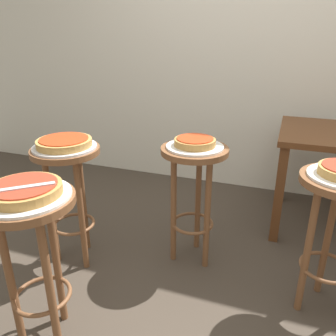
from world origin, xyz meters
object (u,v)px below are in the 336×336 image
Objects in this scene: serving_plate_middle at (65,147)px; pizza_rear at (195,142)px; pizza_middle at (64,142)px; stool_rear at (194,179)px; serving_plate_foreground at (25,196)px; pizza_foreground at (24,190)px; pizza_server_knife at (26,187)px; serving_plate_rear at (195,147)px; stool_foreground at (33,239)px; stool_middle at (69,179)px.

serving_plate_middle is 1.53× the size of pizza_rear.
pizza_middle is 0.78m from stool_rear.
serving_plate_foreground is at bearing -119.26° from pizza_rear.
serving_plate_foreground is 0.63m from pizza_middle.
pizza_foreground reaches higher than serving_plate_foreground.
pizza_middle is 1.31× the size of pizza_rear.
serving_plate_middle is 1.66× the size of pizza_server_knife.
serving_plate_middle and serving_plate_rear have the same top height.
pizza_foreground reaches higher than serving_plate_rear.
pizza_server_knife is (-0.44, -0.87, 0.06)m from serving_plate_rear.
pizza_middle is at bearing -159.52° from pizza_rear.
stool_middle is (-0.23, 0.59, 0.00)m from stool_foreground.
stool_middle is at bearing 180.00° from serving_plate_middle.
pizza_server_knife is at bearing -117.15° from pizza_rear.
pizza_foreground is (0.00, 0.00, 0.23)m from stool_foreground.
stool_middle is 0.78m from serving_plate_rear.
stool_foreground is 2.42× the size of pizza_middle.
serving_plate_rear is (0.47, 0.85, -0.03)m from pizza_foreground.
pizza_foreground is 1.00m from stool_rear.
pizza_rear is at bearing -90.00° from stool_rear.
pizza_middle is 0.66m from pizza_server_knife.
stool_middle is 0.75m from stool_rear.
stool_foreground is 0.63m from stool_middle.
pizza_server_knife is (0.26, -0.61, 0.06)m from serving_plate_middle.
serving_plate_rear is 0.03m from pizza_rear.
pizza_middle reaches higher than serving_plate_middle.
pizza_server_knife is at bearing -33.69° from stool_foreground.
stool_rear is (0.70, 0.26, 0.00)m from stool_middle.
stool_middle is 1.00× the size of stool_rear.
stool_middle is (-0.23, 0.59, -0.23)m from pizza_foreground.
serving_plate_foreground is 0.63m from serving_plate_middle.
stool_foreground is at bearing 105.36° from pizza_server_knife.
stool_middle is at bearing 72.01° from pizza_server_knife.
pizza_server_knife is at bearing -67.04° from serving_plate_middle.
pizza_server_knife reaches higher than serving_plate_middle.
pizza_middle is (-0.23, 0.59, 0.00)m from pizza_foreground.
pizza_middle reaches higher than serving_plate_rear.
stool_foreground is 0.67m from pizza_middle.
pizza_foreground is 0.40× the size of stool_middle.
stool_middle is at bearing -159.52° from stool_rear.
serving_plate_middle is at bearing 72.01° from pizza_server_knife.
serving_plate_middle is at bearing -159.52° from serving_plate_rear.
stool_middle is 2.07× the size of serving_plate_middle.
pizza_middle is (0.00, 0.00, 0.23)m from stool_middle.
stool_rear is at bearing 20.48° from serving_plate_middle.
pizza_server_knife reaches higher than serving_plate_rear.
serving_plate_foreground is 1.18× the size of pizza_middle.
serving_plate_rear is at bearing 20.48° from serving_plate_middle.
pizza_server_knife reaches higher than pizza_middle.
serving_plate_middle is 1.17× the size of pizza_middle.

